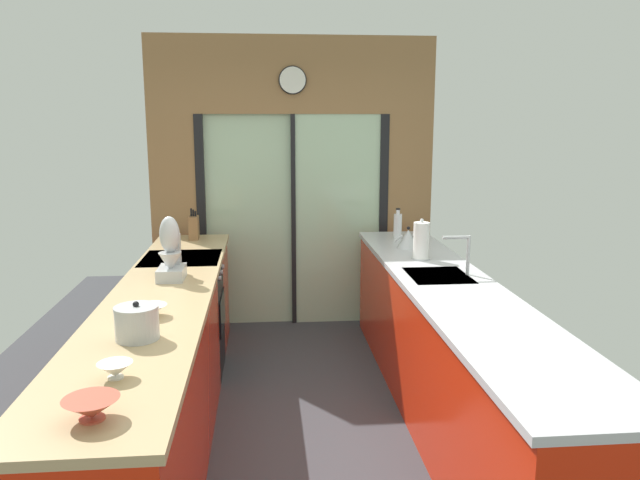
# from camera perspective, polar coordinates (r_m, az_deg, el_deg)

# --- Properties ---
(ground_plane) EXTENTS (5.04, 7.60, 0.02)m
(ground_plane) POSITION_cam_1_polar(r_m,az_deg,el_deg) (4.49, -1.20, -14.94)
(ground_plane) COLOR #38383D
(back_wall_unit) EXTENTS (2.64, 0.12, 2.70)m
(back_wall_unit) POSITION_cam_1_polar(r_m,az_deg,el_deg) (5.84, -2.50, 6.81)
(back_wall_unit) COLOR olive
(back_wall_unit) RESTS_ON ground_plane
(left_counter_run) EXTENTS (0.62, 3.80, 0.92)m
(left_counter_run) POSITION_cam_1_polar(r_m,az_deg,el_deg) (3.91, -14.45, -11.76)
(left_counter_run) COLOR red
(left_counter_run) RESTS_ON ground_plane
(right_counter_run) EXTENTS (0.62, 3.80, 0.92)m
(right_counter_run) POSITION_cam_1_polar(r_m,az_deg,el_deg) (4.18, 11.81, -10.10)
(right_counter_run) COLOR red
(right_counter_run) RESTS_ON ground_plane
(sink_faucet) EXTENTS (0.19, 0.02, 0.27)m
(sink_faucet) POSITION_cam_1_polar(r_m,az_deg,el_deg) (4.28, 13.08, -0.79)
(sink_faucet) COLOR #B7BABC
(sink_faucet) RESTS_ON right_counter_run
(oven_range) EXTENTS (0.60, 0.60, 0.92)m
(oven_range) POSITION_cam_1_polar(r_m,az_deg,el_deg) (4.95, -12.39, -6.86)
(oven_range) COLOR black
(oven_range) RESTS_ON ground_plane
(mixing_bowl_near) EXTENTS (0.20, 0.20, 0.08)m
(mixing_bowl_near) POSITION_cam_1_polar(r_m,az_deg,el_deg) (2.39, -20.27, -14.31)
(mixing_bowl_near) COLOR #BC4C38
(mixing_bowl_near) RESTS_ON left_counter_run
(mixing_bowl_mid) EXTENTS (0.14, 0.14, 0.07)m
(mixing_bowl_mid) POSITION_cam_1_polar(r_m,az_deg,el_deg) (2.70, -18.31, -11.26)
(mixing_bowl_mid) COLOR silver
(mixing_bowl_mid) RESTS_ON left_counter_run
(mixing_bowl_far) EXTENTS (0.18, 0.18, 0.06)m
(mixing_bowl_far) POSITION_cam_1_polar(r_m,az_deg,el_deg) (3.45, -15.33, -6.24)
(mixing_bowl_far) COLOR silver
(mixing_bowl_far) RESTS_ON left_counter_run
(knife_block) EXTENTS (0.08, 0.14, 0.27)m
(knife_block) POSITION_cam_1_polar(r_m,az_deg,el_deg) (5.52, -11.52, 1.14)
(knife_block) COLOR brown
(knife_block) RESTS_ON left_counter_run
(stand_mixer) EXTENTS (0.17, 0.27, 0.42)m
(stand_mixer) POSITION_cam_1_polar(r_m,az_deg,el_deg) (4.18, -13.55, -1.35)
(stand_mixer) COLOR #B7BABC
(stand_mixer) RESTS_ON left_counter_run
(stock_pot) EXTENTS (0.21, 0.21, 0.19)m
(stock_pot) POSITION_cam_1_polar(r_m,az_deg,el_deg) (3.11, -16.48, -7.29)
(stock_pot) COLOR #B7BABC
(stock_pot) RESTS_ON left_counter_run
(kettle) EXTENTS (0.26, 0.18, 0.18)m
(kettle) POSITION_cam_1_polar(r_m,az_deg,el_deg) (5.10, 8.12, 0.12)
(kettle) COLOR #B7BABC
(kettle) RESTS_ON right_counter_run
(soap_bottle) EXTENTS (0.07, 0.07, 0.27)m
(soap_bottle) POSITION_cam_1_polar(r_m,az_deg,el_deg) (5.48, 7.15, 1.32)
(soap_bottle) COLOR silver
(soap_bottle) RESTS_ON right_counter_run
(paper_towel_roll) EXTENTS (0.14, 0.14, 0.31)m
(paper_towel_roll) POSITION_cam_1_polar(r_m,az_deg,el_deg) (4.69, 9.29, -0.10)
(paper_towel_roll) COLOR #B7BABC
(paper_towel_roll) RESTS_ON right_counter_run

